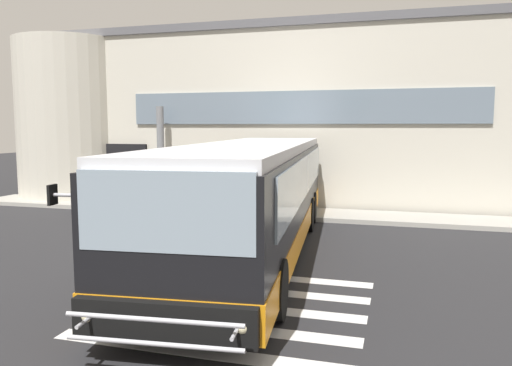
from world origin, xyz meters
TOP-DOWN VIEW (x-y plane):
  - ground_plane at (0.00, 0.00)m, footprint 80.00×90.00m
  - bay_paint_stripes at (2.00, -4.20)m, footprint 4.40×3.96m
  - terminal_building at (-0.68, 11.58)m, footprint 20.94×13.80m
  - boarding_curb at (0.00, 4.80)m, footprint 23.14×2.00m
  - entry_support_column at (-4.26, 5.40)m, footprint 0.28×0.28m
  - bus_main_foreground at (1.19, -0.57)m, footprint 3.79×12.63m
  - passenger_near_column at (-3.44, 5.12)m, footprint 0.52×0.50m
  - passenger_by_doorway at (-2.43, 5.02)m, footprint 0.53×0.37m
  - passenger_at_curb_edge at (-2.03, 4.92)m, footprint 0.58×0.29m
  - safety_bollard_yellow at (-0.46, 3.60)m, footprint 0.18×0.18m

SIDE VIEW (x-z plane):
  - ground_plane at x=0.00m, z-range -0.02..0.00m
  - bay_paint_stripes at x=2.00m, z-range 0.00..0.01m
  - boarding_curb at x=0.00m, z-range 0.00..0.15m
  - safety_bollard_yellow at x=-0.46m, z-range 0.00..0.90m
  - passenger_by_doorway at x=-2.43m, z-range 0.24..1.92m
  - passenger_at_curb_edge at x=-2.03m, z-range 0.24..1.92m
  - passenger_near_column at x=-3.44m, z-range 0.28..1.95m
  - bus_main_foreground at x=1.19m, z-range -0.01..2.69m
  - entry_support_column at x=-4.26m, z-range 0.15..3.87m
  - terminal_building at x=-0.68m, z-range -0.01..7.02m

